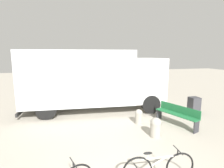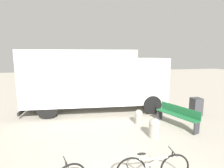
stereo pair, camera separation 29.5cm
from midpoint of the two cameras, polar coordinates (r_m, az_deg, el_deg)
name	(u,v)px [view 2 (the right image)]	position (r m, az deg, el deg)	size (l,w,h in m)	color
delivery_truck	(94,78)	(9.66, -5.02, 2.02)	(7.73, 2.92, 3.33)	silver
park_bench	(178,115)	(8.31, 21.60, -9.28)	(1.07, 2.01, 0.87)	#1E6638
bollard_near_bench	(154,127)	(6.97, 14.88, -13.55)	(0.42, 0.42, 0.76)	#9E998C
bollard_far_bench	(139,116)	(8.09, 9.74, -10.40)	(0.35, 0.35, 0.67)	#9E998C
utility_box	(196,107)	(10.12, 26.51, -6.63)	(0.49, 0.48, 0.91)	#38383D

